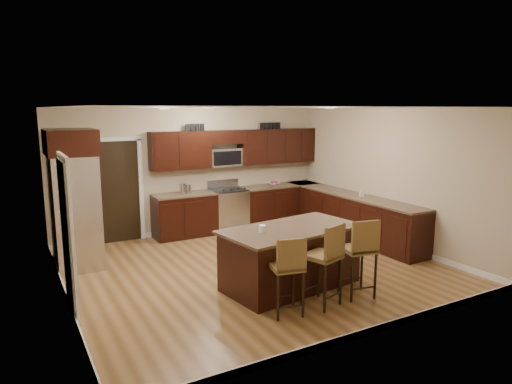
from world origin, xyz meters
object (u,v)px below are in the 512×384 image
stool_left (288,267)px  stool_mid (327,255)px  refrigerator (74,198)px  range (228,209)px  island (291,259)px  stool_right (361,249)px

stool_left → stool_mid: stool_mid is taller
refrigerator → range: bearing=15.1°
island → stool_mid: 0.90m
range → stool_left: (-1.20, -4.27, 0.20)m
stool_right → refrigerator: size_ratio=0.49×
stool_left → stool_right: size_ratio=0.92×
stool_mid → refrigerator: size_ratio=0.49×
stool_mid → refrigerator: bearing=112.0°
stool_right → island: bearing=137.5°
stool_left → stool_mid: (0.62, -0.00, 0.06)m
stool_left → refrigerator: size_ratio=0.46×
stool_left → stool_mid: 0.62m
stool_left → stool_right: bearing=12.1°
refrigerator → stool_right: bearing=-45.6°
stool_mid → stool_right: 0.60m
island → stool_mid: stool_mid is taller
stool_mid → island: bearing=74.3°
island → stool_right: size_ratio=1.93×
stool_left → stool_right: (1.22, -0.01, 0.06)m
range → island: 3.48m
range → refrigerator: refrigerator is taller
island → range: bearing=72.4°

